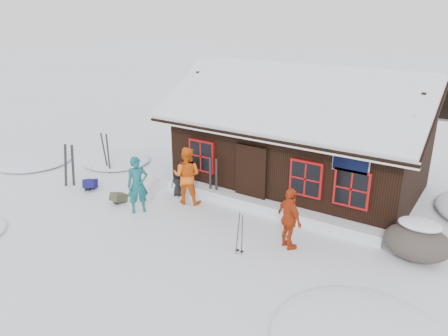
{
  "coord_description": "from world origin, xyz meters",
  "views": [
    {
      "loc": [
        7.51,
        -9.1,
        6.17
      ],
      "look_at": [
        0.15,
        1.96,
        1.3
      ],
      "focal_mm": 35.0,
      "sensor_mm": 36.0,
      "label": 1
    }
  ],
  "objects_px": {
    "skier_teal": "(138,185)",
    "ski_poles": "(240,234)",
    "skier_orange_left": "(187,175)",
    "skier_orange_right": "(290,219)",
    "boulder": "(417,241)",
    "backpack_blue": "(90,185)",
    "ski_pair_left": "(69,166)",
    "backpack_olive": "(119,199)",
    "skier_crouched": "(177,183)"
  },
  "relations": [
    {
      "from": "skier_orange_right",
      "to": "boulder",
      "type": "height_order",
      "value": "skier_orange_right"
    },
    {
      "from": "skier_teal",
      "to": "ski_pair_left",
      "type": "distance_m",
      "value": 3.63
    },
    {
      "from": "skier_orange_left",
      "to": "skier_orange_right",
      "type": "distance_m",
      "value": 4.21
    },
    {
      "from": "skier_crouched",
      "to": "skier_orange_left",
      "type": "bearing_deg",
      "value": -36.14
    },
    {
      "from": "ski_pair_left",
      "to": "ski_poles",
      "type": "bearing_deg",
      "value": -33.74
    },
    {
      "from": "backpack_blue",
      "to": "skier_orange_left",
      "type": "bearing_deg",
      "value": -19.81
    },
    {
      "from": "boulder",
      "to": "ski_pair_left",
      "type": "height_order",
      "value": "ski_pair_left"
    },
    {
      "from": "ski_poles",
      "to": "backpack_olive",
      "type": "distance_m",
      "value": 5.15
    },
    {
      "from": "skier_orange_left",
      "to": "ski_pair_left",
      "type": "xyz_separation_m",
      "value": [
        -4.49,
        -1.21,
        -0.2
      ]
    },
    {
      "from": "skier_orange_left",
      "to": "skier_orange_right",
      "type": "relative_size",
      "value": 1.12
    },
    {
      "from": "skier_crouched",
      "to": "backpack_blue",
      "type": "bearing_deg",
      "value": -169.16
    },
    {
      "from": "skier_orange_right",
      "to": "boulder",
      "type": "relative_size",
      "value": 1.03
    },
    {
      "from": "backpack_olive",
      "to": "skier_orange_left",
      "type": "bearing_deg",
      "value": 36.91
    },
    {
      "from": "skier_crouched",
      "to": "ski_pair_left",
      "type": "height_order",
      "value": "ski_pair_left"
    },
    {
      "from": "boulder",
      "to": "ski_poles",
      "type": "relative_size",
      "value": 1.39
    },
    {
      "from": "skier_teal",
      "to": "skier_orange_right",
      "type": "distance_m",
      "value": 5.03
    },
    {
      "from": "skier_orange_right",
      "to": "ski_poles",
      "type": "relative_size",
      "value": 1.42
    },
    {
      "from": "ski_poles",
      "to": "backpack_olive",
      "type": "bearing_deg",
      "value": 174.34
    },
    {
      "from": "skier_teal",
      "to": "skier_crouched",
      "type": "relative_size",
      "value": 2.06
    },
    {
      "from": "skier_orange_right",
      "to": "ski_pair_left",
      "type": "xyz_separation_m",
      "value": [
        -8.62,
        -0.4,
        -0.1
      ]
    },
    {
      "from": "boulder",
      "to": "backpack_blue",
      "type": "distance_m",
      "value": 10.9
    },
    {
      "from": "skier_orange_right",
      "to": "backpack_olive",
      "type": "distance_m",
      "value": 6.11
    },
    {
      "from": "skier_teal",
      "to": "skier_crouched",
      "type": "height_order",
      "value": "skier_teal"
    },
    {
      "from": "skier_teal",
      "to": "backpack_olive",
      "type": "bearing_deg",
      "value": 121.02
    },
    {
      "from": "skier_crouched",
      "to": "backpack_olive",
      "type": "height_order",
      "value": "skier_crouched"
    },
    {
      "from": "skier_orange_left",
      "to": "boulder",
      "type": "relative_size",
      "value": 1.15
    },
    {
      "from": "skier_orange_right",
      "to": "backpack_olive",
      "type": "xyz_separation_m",
      "value": [
        -6.04,
        -0.5,
        -0.74
      ]
    },
    {
      "from": "skier_teal",
      "to": "ski_pair_left",
      "type": "height_order",
      "value": "skier_teal"
    },
    {
      "from": "boulder",
      "to": "ski_poles",
      "type": "height_order",
      "value": "ski_poles"
    },
    {
      "from": "backpack_olive",
      "to": "skier_teal",
      "type": "bearing_deg",
      "value": -3.16
    },
    {
      "from": "skier_orange_right",
      "to": "ski_pair_left",
      "type": "height_order",
      "value": "skier_orange_right"
    },
    {
      "from": "ski_poles",
      "to": "boulder",
      "type": "bearing_deg",
      "value": 30.62
    },
    {
      "from": "ski_poles",
      "to": "backpack_blue",
      "type": "height_order",
      "value": "ski_poles"
    },
    {
      "from": "skier_orange_left",
      "to": "backpack_olive",
      "type": "bearing_deg",
      "value": 14.92
    },
    {
      "from": "skier_teal",
      "to": "backpack_blue",
      "type": "distance_m",
      "value": 2.91
    },
    {
      "from": "boulder",
      "to": "backpack_olive",
      "type": "height_order",
      "value": "boulder"
    },
    {
      "from": "skier_orange_left",
      "to": "ski_poles",
      "type": "relative_size",
      "value": 1.59
    },
    {
      "from": "ski_poles",
      "to": "backpack_olive",
      "type": "height_order",
      "value": "ski_poles"
    },
    {
      "from": "backpack_olive",
      "to": "boulder",
      "type": "bearing_deg",
      "value": 14.03
    },
    {
      "from": "skier_orange_left",
      "to": "ski_pair_left",
      "type": "bearing_deg",
      "value": -4.35
    },
    {
      "from": "ski_pair_left",
      "to": "backpack_blue",
      "type": "height_order",
      "value": "ski_pair_left"
    },
    {
      "from": "skier_orange_right",
      "to": "backpack_blue",
      "type": "height_order",
      "value": "skier_orange_right"
    },
    {
      "from": "skier_orange_right",
      "to": "skier_crouched",
      "type": "relative_size",
      "value": 1.95
    },
    {
      "from": "skier_teal",
      "to": "ski_poles",
      "type": "bearing_deg",
      "value": -58.87
    },
    {
      "from": "skier_crouched",
      "to": "boulder",
      "type": "xyz_separation_m",
      "value": [
        7.79,
        0.25,
        0.05
      ]
    },
    {
      "from": "skier_orange_left",
      "to": "boulder",
      "type": "distance_m",
      "value": 7.17
    },
    {
      "from": "skier_teal",
      "to": "ski_pair_left",
      "type": "bearing_deg",
      "value": 123.53
    },
    {
      "from": "skier_teal",
      "to": "ski_poles",
      "type": "relative_size",
      "value": 1.51
    },
    {
      "from": "ski_pair_left",
      "to": "backpack_olive",
      "type": "relative_size",
      "value": 3.34
    },
    {
      "from": "skier_orange_right",
      "to": "ski_pair_left",
      "type": "bearing_deg",
      "value": 34.5
    }
  ]
}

